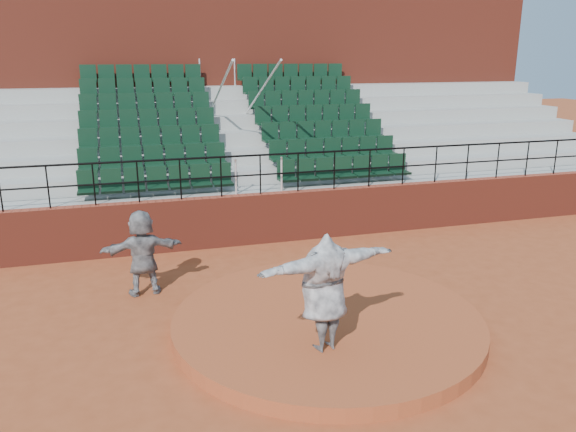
# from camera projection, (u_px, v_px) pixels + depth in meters

# --- Properties ---
(ground) EXTENTS (90.00, 90.00, 0.00)m
(ground) POSITION_uv_depth(u_px,v_px,m) (327.00, 328.00, 10.06)
(ground) COLOR #944121
(ground) RESTS_ON ground
(pitchers_mound) EXTENTS (5.50, 5.50, 0.25)m
(pitchers_mound) POSITION_uv_depth(u_px,v_px,m) (327.00, 321.00, 10.03)
(pitchers_mound) COLOR #9E4523
(pitchers_mound) RESTS_ON ground
(pitching_rubber) EXTENTS (0.60, 0.15, 0.03)m
(pitching_rubber) POSITION_uv_depth(u_px,v_px,m) (324.00, 311.00, 10.13)
(pitching_rubber) COLOR white
(pitching_rubber) RESTS_ON pitchers_mound
(boundary_wall) EXTENTS (24.00, 0.30, 1.30)m
(boundary_wall) POSITION_uv_depth(u_px,v_px,m) (261.00, 218.00, 14.50)
(boundary_wall) COLOR maroon
(boundary_wall) RESTS_ON ground
(wall_railing) EXTENTS (24.04, 0.05, 1.03)m
(wall_railing) POSITION_uv_depth(u_px,v_px,m) (260.00, 166.00, 14.12)
(wall_railing) COLOR black
(wall_railing) RESTS_ON boundary_wall
(seating_deck) EXTENTS (24.00, 5.97, 4.63)m
(seating_deck) POSITION_uv_depth(u_px,v_px,m) (233.00, 163.00, 17.64)
(seating_deck) COLOR #969791
(seating_deck) RESTS_ON ground
(press_box_facade) EXTENTS (24.00, 3.00, 7.10)m
(press_box_facade) POSITION_uv_depth(u_px,v_px,m) (211.00, 88.00, 20.71)
(press_box_facade) COLOR maroon
(press_box_facade) RESTS_ON ground
(pitcher) EXTENTS (2.42, 1.09, 1.90)m
(pitcher) POSITION_uv_depth(u_px,v_px,m) (324.00, 292.00, 8.62)
(pitcher) COLOR black
(pitcher) RESTS_ON pitchers_mound
(fielder) EXTENTS (1.68, 0.64, 1.77)m
(fielder) POSITION_uv_depth(u_px,v_px,m) (143.00, 252.00, 11.29)
(fielder) COLOR black
(fielder) RESTS_ON ground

